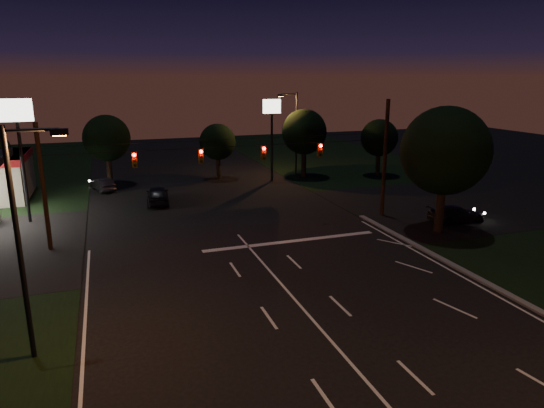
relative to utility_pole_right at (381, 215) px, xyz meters
name	(u,v)px	position (x,y,z in m)	size (l,w,h in m)	color
ground	(323,332)	(-12.00, -15.00, 0.00)	(140.00, 140.00, 0.00)	black
cross_street_right	(456,204)	(8.00, 1.00, 0.00)	(20.00, 16.00, 0.02)	black
stop_bar	(291,241)	(-9.00, -3.50, 0.01)	(12.00, 0.50, 0.01)	silver
utility_pole_right	(381,215)	(0.00, 0.00, 0.00)	(0.30, 0.30, 9.00)	black
utility_pole_left	(51,250)	(-24.00, 0.00, 0.00)	(0.28, 0.28, 8.00)	black
signal_span	(233,154)	(-12.00, -0.04, 5.50)	(24.00, 0.40, 1.56)	black
pole_sign_left_near	(18,129)	(-26.00, 7.00, 6.98)	(2.20, 0.30, 9.10)	black
pole_sign_right	(272,121)	(-4.00, 15.00, 6.24)	(1.80, 0.30, 8.40)	black
street_light_left	(24,228)	(-23.24, -13.00, 5.24)	(2.20, 0.35, 9.00)	black
street_light_right_far	(294,128)	(-0.76, 17.00, 5.24)	(2.20, 0.35, 9.00)	black
tree_right_near	(444,152)	(1.53, -4.83, 5.68)	(6.00, 6.00, 8.76)	black
tree_far_b	(107,139)	(-19.98, 19.13, 4.61)	(4.60, 4.60, 6.98)	black
tree_far_c	(218,142)	(-8.98, 18.10, 3.90)	(3.80, 3.80, 5.86)	black
tree_far_d	(304,132)	(0.02, 16.13, 4.83)	(4.80, 4.80, 7.30)	black
tree_far_e	(379,138)	(8.02, 14.11, 4.11)	(4.00, 4.00, 6.18)	black
car_oncoming_a	(158,195)	(-16.29, 9.46, 0.78)	(1.83, 4.56, 1.55)	black
car_oncoming_b	(103,184)	(-20.72, 16.15, 0.61)	(1.30, 3.71, 1.22)	black
car_cross	(456,214)	(4.30, -3.40, 0.63)	(1.75, 4.32, 1.25)	black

